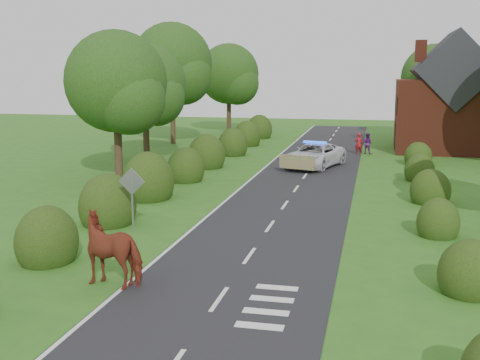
% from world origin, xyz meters
% --- Properties ---
extents(ground, '(120.00, 120.00, 0.00)m').
position_xyz_m(ground, '(0.00, 0.00, 0.00)').
color(ground, '#30611E').
extents(road, '(6.00, 70.00, 0.02)m').
position_xyz_m(road, '(0.00, 15.00, 0.01)').
color(road, black).
rests_on(road, ground).
extents(road_markings, '(4.96, 70.00, 0.01)m').
position_xyz_m(road_markings, '(-1.60, 12.93, 0.03)').
color(road_markings, white).
rests_on(road_markings, road).
extents(hedgerow_left, '(2.75, 50.41, 3.00)m').
position_xyz_m(hedgerow_left, '(-6.51, 11.69, 0.75)').
color(hedgerow_left, black).
rests_on(hedgerow_left, ground).
extents(hedgerow_right, '(2.10, 45.78, 2.10)m').
position_xyz_m(hedgerow_right, '(6.60, 11.21, 0.55)').
color(hedgerow_right, black).
rests_on(hedgerow_right, ground).
extents(tree_left_a, '(5.74, 5.60, 8.38)m').
position_xyz_m(tree_left_a, '(-9.75, 11.86, 5.34)').
color(tree_left_a, '#332316').
rests_on(tree_left_a, ground).
extents(tree_left_b, '(5.74, 5.60, 8.07)m').
position_xyz_m(tree_left_b, '(-11.25, 19.86, 5.04)').
color(tree_left_b, '#332316').
rests_on(tree_left_b, ground).
extents(tree_left_c, '(6.97, 6.80, 10.22)m').
position_xyz_m(tree_left_c, '(-12.70, 29.83, 6.53)').
color(tree_left_c, '#332316').
rests_on(tree_left_c, ground).
extents(tree_left_d, '(6.15, 6.00, 8.89)m').
position_xyz_m(tree_left_d, '(-10.23, 39.85, 5.64)').
color(tree_left_d, '#332316').
rests_on(tree_left_d, ground).
extents(tree_right_c, '(6.15, 6.00, 8.58)m').
position_xyz_m(tree_right_c, '(9.27, 37.85, 5.34)').
color(tree_right_c, '#332316').
rests_on(tree_right_c, ground).
extents(road_sign, '(1.06, 0.08, 2.53)m').
position_xyz_m(road_sign, '(-5.00, 2.00, 1.65)').
color(road_sign, gray).
rests_on(road_sign, ground).
extents(house, '(8.00, 7.40, 9.17)m').
position_xyz_m(house, '(9.49, 30.00, 3.79)').
color(house, maroon).
rests_on(house, ground).
extents(cow, '(2.63, 1.62, 1.76)m').
position_xyz_m(cow, '(-3.30, -3.34, 0.88)').
color(cow, maroon).
rests_on(cow, ground).
extents(police_van, '(4.04, 6.08, 1.70)m').
position_xyz_m(police_van, '(0.19, 19.59, 0.77)').
color(police_van, silver).
rests_on(police_van, ground).
extents(pedestrian_red, '(0.69, 0.58, 1.61)m').
position_xyz_m(pedestrian_red, '(2.79, 26.55, 0.81)').
color(pedestrian_red, maroon).
rests_on(pedestrian_red, ground).
extents(pedestrian_purple, '(0.92, 0.81, 1.59)m').
position_xyz_m(pedestrian_purple, '(3.40, 26.92, 0.80)').
color(pedestrian_purple, '#571D69').
rests_on(pedestrian_purple, ground).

